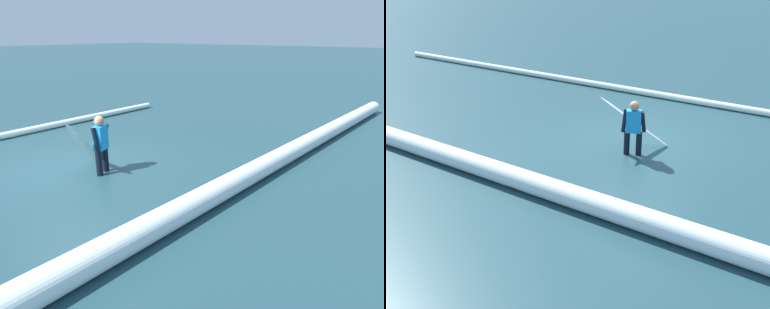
{
  "view_description": "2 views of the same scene",
  "coord_description": "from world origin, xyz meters",
  "views": [
    {
      "loc": [
        4.57,
        7.11,
        2.96
      ],
      "look_at": [
        -0.55,
        3.19,
        0.82
      ],
      "focal_mm": 34.41,
      "sensor_mm": 36.0,
      "label": 1
    },
    {
      "loc": [
        -5.01,
        10.65,
        4.66
      ],
      "look_at": [
        -0.15,
        3.05,
        0.75
      ],
      "focal_mm": 46.82,
      "sensor_mm": 36.0,
      "label": 2
    }
  ],
  "objects": [
    {
      "name": "wave_crest_midground",
      "position": [
        0.08,
        3.72,
        0.22
      ],
      "size": [
        22.13,
        1.22,
        0.44
      ],
      "primitive_type": "cylinder",
      "rotation": [
        0.0,
        1.57,
        -0.04
      ],
      "color": "white",
      "rests_on": "ground_plane"
    },
    {
      "name": "surfboard",
      "position": [
        -0.13,
        0.49,
        0.64
      ],
      "size": [
        1.52,
        1.21,
        1.32
      ],
      "color": "white",
      "rests_on": "ground_plane"
    },
    {
      "name": "wave_crest_foreground",
      "position": [
        2.97,
        -3.6,
        0.1
      ],
      "size": [
        18.75,
        0.23,
        0.2
      ],
      "primitive_type": "cylinder",
      "rotation": [
        0.0,
        1.57,
        0.0
      ],
      "color": "white",
      "rests_on": "ground_plane"
    },
    {
      "name": "surfer",
      "position": [
        -0.29,
        0.9,
        0.72
      ],
      "size": [
        0.49,
        0.37,
        1.3
      ],
      "rotation": [
        0.0,
        0.0,
        3.52
      ],
      "color": "black",
      "rests_on": "ground_plane"
    },
    {
      "name": "ground_plane",
      "position": [
        0.0,
        0.0,
        0.0
      ],
      "size": [
        170.1,
        170.1,
        0.0
      ],
      "primitive_type": "plane",
      "color": "#22444C"
    }
  ]
}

